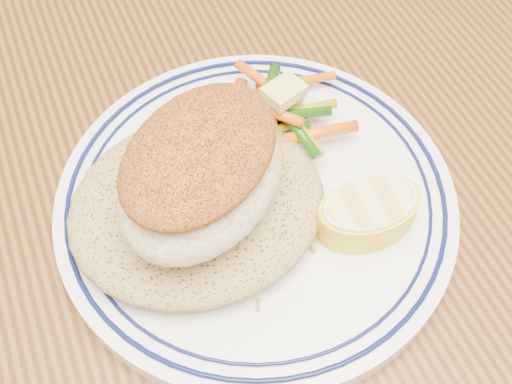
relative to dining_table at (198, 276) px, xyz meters
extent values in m
cube|color=#47270E|center=(0.00, 0.00, 0.08)|extent=(1.50, 0.90, 0.04)
cylinder|color=#47270E|center=(0.68, 0.38, -0.30)|extent=(0.07, 0.07, 0.71)
cylinder|color=white|center=(0.04, -0.02, 0.10)|extent=(0.25, 0.25, 0.01)
torus|color=#0A113F|center=(0.04, -0.02, 0.11)|extent=(0.24, 0.24, 0.00)
torus|color=#0A113F|center=(0.04, -0.02, 0.11)|extent=(0.22, 0.22, 0.00)
ellipsoid|color=#9C824E|center=(0.00, -0.02, 0.13)|extent=(0.16, 0.14, 0.03)
ellipsoid|color=#ECE3C3|center=(0.01, -0.03, 0.16)|extent=(0.14, 0.13, 0.05)
ellipsoid|color=#9C5219|center=(0.01, -0.02, 0.18)|extent=(0.13, 0.12, 0.02)
cylinder|color=#184C09|center=(0.08, 0.03, 0.12)|extent=(0.05, 0.04, 0.01)
cylinder|color=#E25A0B|center=(0.06, 0.05, 0.12)|extent=(0.03, 0.06, 0.01)
cylinder|color=#E25A0B|center=(0.07, 0.05, 0.12)|extent=(0.05, 0.02, 0.01)
cylinder|color=#184C09|center=(0.06, 0.02, 0.12)|extent=(0.06, 0.03, 0.01)
cylinder|color=#E25A0B|center=(0.10, 0.06, 0.12)|extent=(0.06, 0.02, 0.01)
cylinder|color=#184C09|center=(0.08, 0.05, 0.12)|extent=(0.04, 0.03, 0.01)
cylinder|color=#A89112|center=(0.09, 0.05, 0.12)|extent=(0.05, 0.01, 0.01)
cylinder|color=#E25A0B|center=(0.05, 0.05, 0.12)|extent=(0.04, 0.04, 0.01)
cylinder|color=#184C09|center=(0.06, 0.04, 0.12)|extent=(0.05, 0.03, 0.01)
cylinder|color=#E25A0B|center=(0.08, 0.05, 0.13)|extent=(0.03, 0.05, 0.01)
cylinder|color=#A89112|center=(0.08, 0.02, 0.12)|extent=(0.06, 0.02, 0.01)
cylinder|color=#E25A0B|center=(0.10, 0.00, 0.13)|extent=(0.05, 0.01, 0.01)
cylinder|color=#E25A0B|center=(0.07, 0.02, 0.13)|extent=(0.01, 0.06, 0.01)
cylinder|color=#E25A0B|center=(0.05, 0.02, 0.13)|extent=(0.02, 0.05, 0.01)
cylinder|color=#184C09|center=(0.08, 0.02, 0.13)|extent=(0.06, 0.02, 0.01)
cylinder|color=#A89112|center=(0.08, 0.01, 0.13)|extent=(0.01, 0.06, 0.01)
cylinder|color=#A89112|center=(0.09, 0.02, 0.13)|extent=(0.05, 0.01, 0.01)
cylinder|color=#A89112|center=(0.06, 0.00, 0.13)|extent=(0.02, 0.05, 0.01)
cylinder|color=#184C09|center=(0.08, 0.01, 0.13)|extent=(0.01, 0.05, 0.01)
cylinder|color=#184C09|center=(0.08, 0.04, 0.13)|extent=(0.03, 0.04, 0.01)
cylinder|color=#E25A0B|center=(0.07, 0.03, 0.14)|extent=(0.04, 0.05, 0.01)
cube|color=#ECD973|center=(0.08, 0.03, 0.15)|extent=(0.03, 0.03, 0.01)
torus|color=white|center=(0.09, -0.06, 0.14)|extent=(0.06, 0.06, 0.00)
camera|label=1|loc=(-0.05, -0.22, 0.45)|focal=45.00mm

